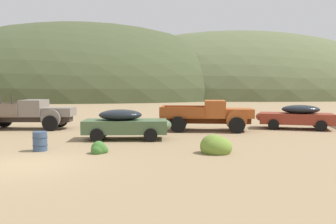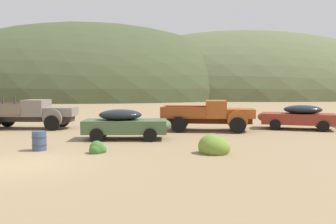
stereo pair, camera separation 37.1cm
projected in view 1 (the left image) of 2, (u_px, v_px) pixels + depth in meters
The scene contains 10 objects.
ground_plane at pixel (25, 165), 12.23m from camera, with size 300.00×300.00×0.00m, color #937A56.
hill_far_left at pixel (82, 97), 84.81m from camera, with size 82.51×63.37×34.73m, color #424C2D.
hill_center at pixel (233, 97), 91.17m from camera, with size 86.54×61.23×32.92m, color #56603D.
truck_primer_gray at pixel (33, 114), 22.54m from camera, with size 6.21×2.35×2.16m.
car_weathered_green at pixel (128, 124), 18.16m from camera, with size 4.57×2.01×1.57m.
truck_oxide_orange at pixel (214, 115), 21.67m from camera, with size 5.85×2.93×1.89m.
car_rust_red at pixel (294, 116), 22.61m from camera, with size 5.06×3.06×1.57m.
oil_drum_foreground at pixel (40, 141), 14.95m from camera, with size 0.63×0.63×0.83m.
bush_back_edge at pixel (215, 147), 14.46m from camera, with size 1.33×1.14×1.00m.
bush_near_barrel at pixel (99, 150), 14.44m from camera, with size 0.70×0.69×0.66m.
Camera 1 is at (4.87, -12.12, 2.79)m, focal length 37.29 mm.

